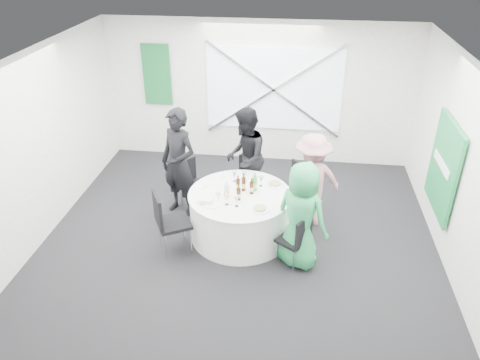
# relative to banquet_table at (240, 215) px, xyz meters

# --- Properties ---
(floor) EXTENTS (6.00, 6.00, 0.00)m
(floor) POSITION_rel_banquet_table_xyz_m (0.00, -0.20, -0.38)
(floor) COLOR black
(floor) RESTS_ON ground
(ceiling) EXTENTS (6.00, 6.00, 0.00)m
(ceiling) POSITION_rel_banquet_table_xyz_m (0.00, -0.20, 2.42)
(ceiling) COLOR silver
(ceiling) RESTS_ON wall_back
(wall_back) EXTENTS (6.00, 0.00, 6.00)m
(wall_back) POSITION_rel_banquet_table_xyz_m (0.00, 2.80, 1.02)
(wall_back) COLOR silver
(wall_back) RESTS_ON floor
(wall_front) EXTENTS (6.00, 0.00, 6.00)m
(wall_front) POSITION_rel_banquet_table_xyz_m (0.00, -3.20, 1.02)
(wall_front) COLOR silver
(wall_front) RESTS_ON floor
(wall_left) EXTENTS (0.00, 6.00, 6.00)m
(wall_left) POSITION_rel_banquet_table_xyz_m (-3.00, -0.20, 1.02)
(wall_left) COLOR silver
(wall_left) RESTS_ON floor
(wall_right) EXTENTS (0.00, 6.00, 6.00)m
(wall_right) POSITION_rel_banquet_table_xyz_m (3.00, -0.20, 1.02)
(wall_right) COLOR silver
(wall_right) RESTS_ON floor
(window_panel) EXTENTS (2.60, 0.03, 1.60)m
(window_panel) POSITION_rel_banquet_table_xyz_m (0.30, 2.76, 1.12)
(window_panel) COLOR silver
(window_panel) RESTS_ON wall_back
(window_brace_a) EXTENTS (2.63, 0.05, 1.84)m
(window_brace_a) POSITION_rel_banquet_table_xyz_m (0.30, 2.72, 1.12)
(window_brace_a) COLOR silver
(window_brace_a) RESTS_ON window_panel
(window_brace_b) EXTENTS (2.63, 0.05, 1.84)m
(window_brace_b) POSITION_rel_banquet_table_xyz_m (0.30, 2.72, 1.12)
(window_brace_b) COLOR silver
(window_brace_b) RESTS_ON window_panel
(green_banner) EXTENTS (0.55, 0.04, 1.20)m
(green_banner) POSITION_rel_banquet_table_xyz_m (-2.00, 2.75, 1.32)
(green_banner) COLOR #13602B
(green_banner) RESTS_ON wall_back
(green_sign) EXTENTS (0.05, 1.20, 1.40)m
(green_sign) POSITION_rel_banquet_table_xyz_m (2.94, 0.40, 0.82)
(green_sign) COLOR #17813D
(green_sign) RESTS_ON wall_right
(banquet_table) EXTENTS (1.56, 1.56, 0.76)m
(banquet_table) POSITION_rel_banquet_table_xyz_m (0.00, 0.00, 0.00)
(banquet_table) COLOR white
(banquet_table) RESTS_ON floor
(chair_back) EXTENTS (0.39, 0.40, 0.85)m
(chair_back) POSITION_rel_banquet_table_xyz_m (0.02, 1.04, 0.12)
(chair_back) COLOR black
(chair_back) RESTS_ON floor
(chair_back_left) EXTENTS (0.55, 0.54, 0.85)m
(chair_back_left) POSITION_rel_banquet_table_xyz_m (-0.94, 0.79, 0.12)
(chair_back_left) COLOR black
(chair_back_left) RESTS_ON floor
(chair_back_right) EXTENTS (0.61, 0.61, 0.96)m
(chair_back_right) POSITION_rel_banquet_table_xyz_m (0.79, 0.66, 0.18)
(chair_back_right) COLOR black
(chair_back_right) RESTS_ON floor
(chair_front_right) EXTENTS (0.53, 0.53, 0.83)m
(chair_front_right) POSITION_rel_banquet_table_xyz_m (0.88, -0.61, 0.10)
(chair_front_right) COLOR black
(chair_front_right) RESTS_ON floor
(chair_front_left) EXTENTS (0.62, 0.62, 1.01)m
(chair_front_left) POSITION_rel_banquet_table_xyz_m (-0.99, -0.54, 0.21)
(chair_front_left) COLOR black
(chair_front_left) RESTS_ON floor
(person_man_back_left) EXTENTS (0.80, 0.70, 1.83)m
(person_man_back_left) POSITION_rel_banquet_table_xyz_m (-1.07, 0.58, 0.54)
(person_man_back_left) COLOR black
(person_man_back_left) RESTS_ON floor
(person_man_back) EXTENTS (0.50, 0.86, 1.72)m
(person_man_back) POSITION_rel_banquet_table_xyz_m (-0.05, 1.02, 0.48)
(person_man_back) COLOR black
(person_man_back) RESTS_ON floor
(person_woman_pink) EXTENTS (1.12, 0.86, 1.57)m
(person_woman_pink) POSITION_rel_banquet_table_xyz_m (1.06, 0.50, 0.40)
(person_woman_pink) COLOR #BE7B82
(person_woman_pink) RESTS_ON floor
(person_woman_green) EXTENTS (0.93, 0.83, 1.60)m
(person_woman_green) POSITION_rel_banquet_table_xyz_m (0.92, -0.54, 0.42)
(person_woman_green) COLOR #2BA15A
(person_woman_green) RESTS_ON floor
(plate_back) EXTENTS (0.26, 0.26, 0.01)m
(plate_back) POSITION_rel_banquet_table_xyz_m (-0.05, 0.53, 0.39)
(plate_back) COLOR white
(plate_back) RESTS_ON banquet_table
(plate_back_left) EXTENTS (0.29, 0.29, 0.01)m
(plate_back_left) POSITION_rel_banquet_table_xyz_m (-0.50, 0.31, 0.39)
(plate_back_left) COLOR white
(plate_back_left) RESTS_ON banquet_table
(plate_back_right) EXTENTS (0.28, 0.28, 0.04)m
(plate_back_right) POSITION_rel_banquet_table_xyz_m (0.50, 0.35, 0.40)
(plate_back_right) COLOR white
(plate_back_right) RESTS_ON banquet_table
(plate_front_right) EXTENTS (0.27, 0.27, 0.04)m
(plate_front_right) POSITION_rel_banquet_table_xyz_m (0.33, -0.39, 0.40)
(plate_front_right) COLOR white
(plate_front_right) RESTS_ON banquet_table
(plate_front_left) EXTENTS (0.25, 0.25, 0.01)m
(plate_front_left) POSITION_rel_banquet_table_xyz_m (-0.37, -0.35, 0.39)
(plate_front_left) COLOR white
(plate_front_left) RESTS_ON banquet_table
(napkin) EXTENTS (0.20, 0.14, 0.05)m
(napkin) POSITION_rel_banquet_table_xyz_m (-0.45, -0.31, 0.42)
(napkin) COLOR white
(napkin) RESTS_ON plate_front_left
(beer_bottle_a) EXTENTS (0.06, 0.06, 0.25)m
(beer_bottle_a) POSITION_rel_banquet_table_xyz_m (-0.04, 0.11, 0.47)
(beer_bottle_a) COLOR #3D220B
(beer_bottle_a) RESTS_ON banquet_table
(beer_bottle_b) EXTENTS (0.06, 0.06, 0.28)m
(beer_bottle_b) POSITION_rel_banquet_table_xyz_m (0.04, 0.11, 0.49)
(beer_bottle_b) COLOR #3D220B
(beer_bottle_b) RESTS_ON banquet_table
(beer_bottle_c) EXTENTS (0.06, 0.06, 0.26)m
(beer_bottle_c) POSITION_rel_banquet_table_xyz_m (0.17, 0.04, 0.48)
(beer_bottle_c) COLOR #3D220B
(beer_bottle_c) RESTS_ON banquet_table
(beer_bottle_d) EXTENTS (0.06, 0.06, 0.24)m
(beer_bottle_d) POSITION_rel_banquet_table_xyz_m (0.00, -0.16, 0.47)
(beer_bottle_d) COLOR #3D220B
(beer_bottle_d) RESTS_ON banquet_table
(green_water_bottle) EXTENTS (0.08, 0.08, 0.30)m
(green_water_bottle) POSITION_rel_banquet_table_xyz_m (0.21, 0.14, 0.50)
(green_water_bottle) COLOR green
(green_water_bottle) RESTS_ON banquet_table
(clear_water_bottle) EXTENTS (0.08, 0.08, 0.27)m
(clear_water_bottle) POSITION_rel_banquet_table_xyz_m (-0.19, -0.11, 0.48)
(clear_water_bottle) COLOR silver
(clear_water_bottle) RESTS_ON banquet_table
(wine_glass_a) EXTENTS (0.07, 0.07, 0.17)m
(wine_glass_a) POSITION_rel_banquet_table_xyz_m (0.02, 0.39, 0.50)
(wine_glass_a) COLOR white
(wine_glass_a) RESTS_ON banquet_table
(wine_glass_b) EXTENTS (0.07, 0.07, 0.17)m
(wine_glass_b) POSITION_rel_banquet_table_xyz_m (-0.13, 0.37, 0.50)
(wine_glass_b) COLOR white
(wine_glass_b) RESTS_ON banquet_table
(wine_glass_c) EXTENTS (0.07, 0.07, 0.17)m
(wine_glass_c) POSITION_rel_banquet_table_xyz_m (-0.28, -0.29, 0.50)
(wine_glass_c) COLOR white
(wine_glass_c) RESTS_ON banquet_table
(wine_glass_d) EXTENTS (0.07, 0.07, 0.17)m
(wine_glass_d) POSITION_rel_banquet_table_xyz_m (-0.00, -0.34, 0.50)
(wine_glass_d) COLOR white
(wine_glass_d) RESTS_ON banquet_table
(wine_glass_e) EXTENTS (0.07, 0.07, 0.17)m
(wine_glass_e) POSITION_rel_banquet_table_xyz_m (0.29, 0.28, 0.50)
(wine_glass_e) COLOR white
(wine_glass_e) RESTS_ON banquet_table
(wine_glass_f) EXTENTS (0.07, 0.07, 0.17)m
(wine_glass_f) POSITION_rel_banquet_table_xyz_m (-0.15, -0.32, 0.50)
(wine_glass_f) COLOR white
(wine_glass_f) RESTS_ON banquet_table
(fork_a) EXTENTS (0.10, 0.13, 0.01)m
(fork_a) POSITION_rel_banquet_table_xyz_m (-0.55, -0.18, 0.38)
(fork_a) COLOR silver
(fork_a) RESTS_ON banquet_table
(knife_a) EXTENTS (0.11, 0.12, 0.01)m
(knife_a) POSITION_rel_banquet_table_xyz_m (-0.31, -0.49, 0.38)
(knife_a) COLOR silver
(knife_a) RESTS_ON banquet_table
(fork_b) EXTENTS (0.10, 0.13, 0.01)m
(fork_b) POSITION_rel_banquet_table_xyz_m (0.34, -0.47, 0.38)
(fork_b) COLOR silver
(fork_b) RESTS_ON banquet_table
(knife_b) EXTENTS (0.10, 0.13, 0.01)m
(knife_b) POSITION_rel_banquet_table_xyz_m (0.54, -0.21, 0.38)
(knife_b) COLOR silver
(knife_b) RESTS_ON banquet_table
(fork_c) EXTENTS (0.09, 0.14, 0.01)m
(fork_c) POSITION_rel_banquet_table_xyz_m (0.56, 0.15, 0.38)
(fork_c) COLOR silver
(fork_c) RESTS_ON banquet_table
(knife_c) EXTENTS (0.10, 0.13, 0.01)m
(knife_c) POSITION_rel_banquet_table_xyz_m (0.36, 0.45, 0.38)
(knife_c) COLOR silver
(knife_c) RESTS_ON banquet_table
(fork_d) EXTENTS (0.10, 0.13, 0.01)m
(fork_d) POSITION_rel_banquet_table_xyz_m (-0.35, 0.46, 0.38)
(fork_d) COLOR silver
(fork_d) RESTS_ON banquet_table
(knife_d) EXTENTS (0.09, 0.14, 0.01)m
(knife_d) POSITION_rel_banquet_table_xyz_m (-0.56, 0.12, 0.38)
(knife_d) COLOR silver
(knife_d) RESTS_ON banquet_table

